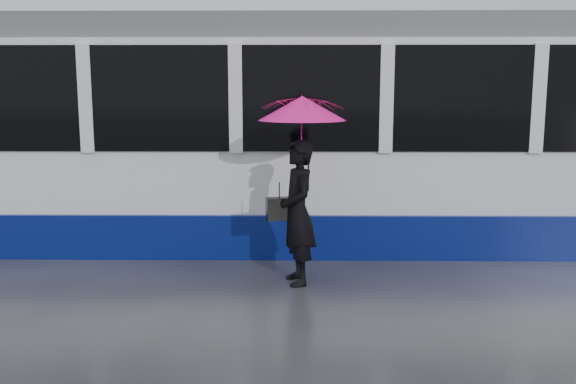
{
  "coord_description": "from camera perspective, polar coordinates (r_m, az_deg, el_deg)",
  "views": [
    {
      "loc": [
        0.93,
        -7.3,
        2.39
      ],
      "look_at": [
        0.83,
        0.36,
        1.1
      ],
      "focal_mm": 40.0,
      "sensor_mm": 36.0,
      "label": 1
    }
  ],
  "objects": [
    {
      "name": "rails",
      "position": [
        10.13,
        -4.56,
        -4.07
      ],
      "size": [
        34.0,
        1.51,
        0.02
      ],
      "color": "#3F3D38",
      "rests_on": "ground"
    },
    {
      "name": "umbrella",
      "position": [
        7.54,
        1.26,
        5.95
      ],
      "size": [
        1.25,
        1.25,
        1.18
      ],
      "rotation": [
        0.0,
        0.0,
        0.26
      ],
      "color": "#F71480",
      "rests_on": "ground"
    },
    {
      "name": "ground",
      "position": [
        7.74,
        -6.26,
        -8.49
      ],
      "size": [
        90.0,
        90.0,
        0.0
      ],
      "primitive_type": "plane",
      "color": "#27272C",
      "rests_on": "ground"
    },
    {
      "name": "handbag",
      "position": [
        7.69,
        -0.78,
        -1.49
      ],
      "size": [
        0.34,
        0.21,
        0.45
      ],
      "rotation": [
        0.0,
        0.0,
        0.26
      ],
      "color": "black",
      "rests_on": "ground"
    },
    {
      "name": "tram",
      "position": [
        10.73,
        -23.0,
        4.78
      ],
      "size": [
        26.0,
        2.56,
        3.35
      ],
      "color": "white",
      "rests_on": "ground"
    },
    {
      "name": "woman",
      "position": [
        7.68,
        0.86,
        -1.84
      ],
      "size": [
        0.57,
        0.72,
        1.75
      ],
      "primitive_type": "imported",
      "rotation": [
        0.0,
        0.0,
        -1.32
      ],
      "color": "black",
      "rests_on": "ground"
    }
  ]
}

